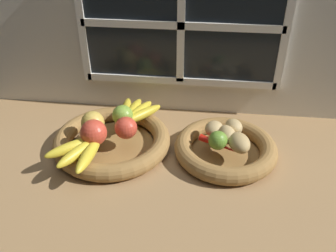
{
  "coord_description": "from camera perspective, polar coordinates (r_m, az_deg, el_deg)",
  "views": [
    {
      "loc": [
        8.79,
        -83.05,
        66.86
      ],
      "look_at": [
        -1.3,
        3.68,
        9.1
      ],
      "focal_mm": 38.66,
      "sensor_mm": 36.0,
      "label": 1
    }
  ],
  "objects": [
    {
      "name": "banana_bunch_back",
      "position": [
        1.16,
        -5.32,
        2.19
      ],
      "size": [
        14.15,
        16.54,
        3.1
      ],
      "color": "gold",
      "rests_on": "fruit_bowl_left"
    },
    {
      "name": "lime_near",
      "position": [
        1.02,
        7.87,
        -2.35
      ],
      "size": [
        5.42,
        5.42,
        5.42
      ],
      "primitive_type": "sphere",
      "color": "olive",
      "rests_on": "fruit_bowl_right"
    },
    {
      "name": "ground_plane",
      "position": [
        1.08,
        0.46,
        -5.82
      ],
      "size": [
        140.0,
        90.0,
        3.0
      ],
      "primitive_type": "cube",
      "color": "#9E774C"
    },
    {
      "name": "potato_large",
      "position": [
        1.05,
        9.29,
        -1.36
      ],
      "size": [
        6.9,
        8.63,
        4.63
      ],
      "primitive_type": "ellipsoid",
      "rotation": [
        0.0,
        0.0,
        1.87
      ],
      "color": "tan",
      "rests_on": "fruit_bowl_right"
    },
    {
      "name": "apple_red_front",
      "position": [
        1.04,
        -11.65,
        -1.04
      ],
      "size": [
        7.62,
        7.62,
        7.62
      ],
      "primitive_type": "sphere",
      "color": "#CC422D",
      "rests_on": "fruit_bowl_left"
    },
    {
      "name": "back_wall",
      "position": [
        1.2,
        2.13,
        14.46
      ],
      "size": [
        140.0,
        4.6,
        55.0
      ],
      "color": "silver",
      "rests_on": "ground_plane"
    },
    {
      "name": "fruit_bowl_right",
      "position": [
        1.08,
        9.05,
        -3.55
      ],
      "size": [
        30.25,
        30.25,
        5.1
      ],
      "color": "olive",
      "rests_on": "ground_plane"
    },
    {
      "name": "apple_green_back",
      "position": [
        1.12,
        -7.17,
        1.68
      ],
      "size": [
        6.45,
        6.45,
        6.45
      ],
      "primitive_type": "sphere",
      "color": "#7AA338",
      "rests_on": "fruit_bowl_left"
    },
    {
      "name": "potato_oblong",
      "position": [
        1.08,
        7.3,
        -0.45
      ],
      "size": [
        6.29,
        6.97,
        4.29
      ],
      "primitive_type": "ellipsoid",
      "rotation": [
        0.0,
        0.0,
        1.44
      ],
      "color": "tan",
      "rests_on": "fruit_bowl_right"
    },
    {
      "name": "potato_small",
      "position": [
        1.03,
        11.14,
        -2.46
      ],
      "size": [
        8.04,
        9.5,
        4.84
      ],
      "primitive_type": "ellipsoid",
      "rotation": [
        0.0,
        0.0,
        5.03
      ],
      "color": "tan",
      "rests_on": "fruit_bowl_right"
    },
    {
      "name": "apple_red_right",
      "position": [
        1.06,
        -6.65,
        -0.29
      ],
      "size": [
        6.64,
        6.64,
        6.64
      ],
      "primitive_type": "sphere",
      "color": "#CC422D",
      "rests_on": "fruit_bowl_left"
    },
    {
      "name": "banana_bunch_front",
      "position": [
        1.02,
        -13.54,
        -3.72
      ],
      "size": [
        14.87,
        17.75,
        3.28
      ],
      "color": "gold",
      "rests_on": "fruit_bowl_left"
    },
    {
      "name": "chili_pepper",
      "position": [
        1.03,
        8.31,
        -2.96
      ],
      "size": [
        12.81,
        8.57,
        2.04
      ],
      "primitive_type": "cone",
      "rotation": [
        0.0,
        1.57,
        -0.52
      ],
      "color": "red",
      "rests_on": "fruit_bowl_right"
    },
    {
      "name": "apple_golden_left",
      "position": [
        1.09,
        -11.77,
        0.52
      ],
      "size": [
        6.96,
        6.96,
        6.96
      ],
      "primitive_type": "sphere",
      "color": "gold",
      "rests_on": "fruit_bowl_left"
    },
    {
      "name": "fruit_bowl_left",
      "position": [
        1.11,
        -8.78,
        -2.33
      ],
      "size": [
        35.45,
        35.45,
        5.1
      ],
      "color": "olive",
      "rests_on": "ground_plane"
    },
    {
      "name": "potato_back",
      "position": [
        1.09,
        10.3,
        -0.13
      ],
      "size": [
        6.93,
        7.58,
        4.43
      ],
      "primitive_type": "ellipsoid",
      "rotation": [
        0.0,
        0.0,
        1.96
      ],
      "color": "tan",
      "rests_on": "fruit_bowl_right"
    }
  ]
}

